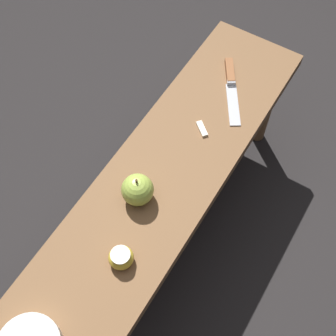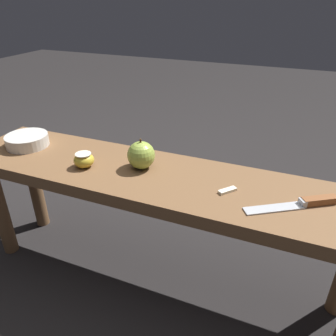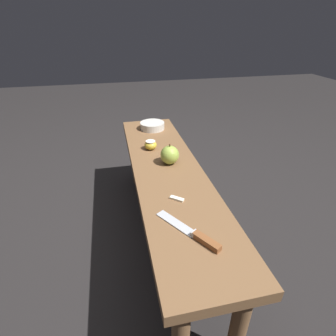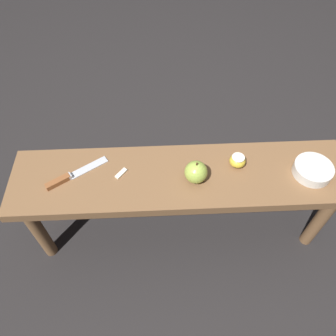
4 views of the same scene
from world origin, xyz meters
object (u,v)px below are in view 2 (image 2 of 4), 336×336
apple_whole (141,155)px  wooden_bench (154,192)px  knife (305,203)px  apple_cut (84,160)px  bowl (27,140)px

apple_whole → wooden_bench: bearing=157.2°
knife → apple_cut: 0.65m
wooden_bench → apple_whole: size_ratio=13.52×
apple_whole → apple_cut: 0.18m
wooden_bench → apple_whole: 0.12m
wooden_bench → bowl: 0.51m
apple_cut → apple_whole: bearing=-159.8°
bowl → knife: bearing=178.9°
wooden_bench → bowl: (0.50, -0.01, 0.09)m
apple_whole → apple_cut: (0.17, 0.06, -0.02)m
wooden_bench → bowl: bowl is taller
apple_whole → apple_cut: bearing=20.2°
knife → bowl: size_ratio=1.55×
wooden_bench → apple_whole: apple_whole is taller
apple_whole → bowl: bearing=0.9°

